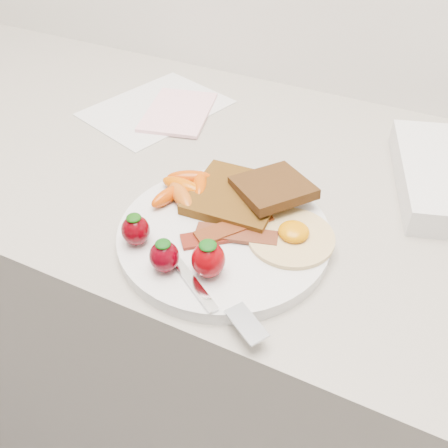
% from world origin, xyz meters
% --- Properties ---
extents(counter, '(2.00, 0.60, 0.90)m').
position_xyz_m(counter, '(0.00, 1.70, 0.45)').
color(counter, gray).
rests_on(counter, ground).
extents(plate, '(0.27, 0.27, 0.02)m').
position_xyz_m(plate, '(0.01, 1.55, 0.91)').
color(plate, silver).
rests_on(plate, counter).
extents(toast_lower, '(0.12, 0.12, 0.01)m').
position_xyz_m(toast_lower, '(-0.00, 1.61, 0.93)').
color(toast_lower, '#301903').
rests_on(toast_lower, plate).
extents(toast_upper, '(0.13, 0.13, 0.02)m').
position_xyz_m(toast_upper, '(0.04, 1.63, 0.94)').
color(toast_upper, black).
rests_on(toast_upper, toast_lower).
extents(fried_egg, '(0.14, 0.14, 0.02)m').
position_xyz_m(fried_egg, '(0.09, 1.57, 0.92)').
color(fried_egg, '#F4E6B1').
rests_on(fried_egg, plate).
extents(bacon_strips, '(0.12, 0.11, 0.01)m').
position_xyz_m(bacon_strips, '(0.02, 1.54, 0.92)').
color(bacon_strips, '#450203').
rests_on(bacon_strips, plate).
extents(baby_carrots, '(0.08, 0.10, 0.02)m').
position_xyz_m(baby_carrots, '(-0.07, 1.59, 0.93)').
color(baby_carrots, '#CF5600').
rests_on(baby_carrots, plate).
extents(strawberries, '(0.14, 0.06, 0.05)m').
position_xyz_m(strawberries, '(-0.02, 1.47, 0.94)').
color(strawberries, '#530007').
rests_on(strawberries, plate).
extents(fork, '(0.17, 0.09, 0.00)m').
position_xyz_m(fork, '(0.05, 1.44, 0.92)').
color(fork, silver).
rests_on(fork, plate).
extents(paper_sheet, '(0.24, 0.28, 0.00)m').
position_xyz_m(paper_sheet, '(-0.25, 1.81, 0.90)').
color(paper_sheet, silver).
rests_on(paper_sheet, counter).
extents(notepad, '(0.14, 0.18, 0.01)m').
position_xyz_m(notepad, '(-0.21, 1.81, 0.91)').
color(notepad, '#FFBFCB').
rests_on(notepad, paper_sheet).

